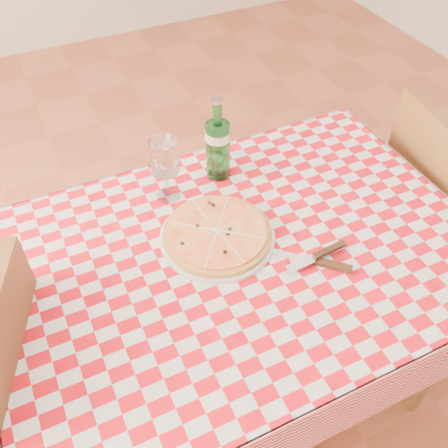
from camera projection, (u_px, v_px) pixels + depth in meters
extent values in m
plane|color=brown|center=(236.00, 384.00, 1.87)|extent=(6.00, 6.00, 0.00)
cube|color=brown|center=(240.00, 259.00, 1.34)|extent=(1.20, 0.80, 0.04)
cylinder|color=brown|center=(440.00, 354.00, 1.56)|extent=(0.06, 0.06, 0.71)
cylinder|color=brown|center=(48.00, 314.00, 1.67)|extent=(0.06, 0.06, 0.71)
cylinder|color=brown|center=(321.00, 216.00, 1.99)|extent=(0.06, 0.06, 0.71)
cube|color=#B20A16|center=(240.00, 253.00, 1.33)|extent=(1.30, 0.90, 0.01)
cylinder|color=brown|center=(415.00, 301.00, 1.88)|extent=(0.03, 0.03, 0.42)
cylinder|color=brown|center=(372.00, 235.00, 2.11)|extent=(0.03, 0.03, 0.42)
cylinder|color=brown|center=(444.00, 220.00, 2.18)|extent=(0.03, 0.03, 0.42)
cube|color=brown|center=(424.00, 177.00, 1.66)|extent=(0.11, 0.41, 0.45)
cylinder|color=brown|center=(71.00, 391.00, 1.62)|extent=(0.04, 0.04, 0.43)
cube|color=brown|center=(18.00, 370.00, 1.15)|extent=(0.19, 0.41, 0.46)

